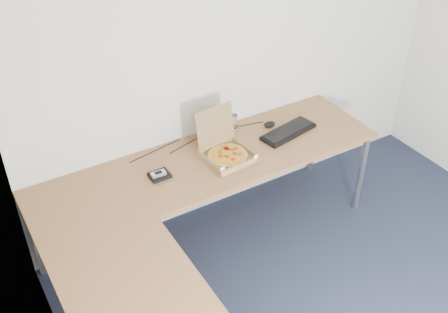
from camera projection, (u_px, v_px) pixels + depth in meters
room_shell at (435, 188)px, 2.66m from camera, size 3.50×3.50×2.50m
desk at (197, 215)px, 3.32m from camera, size 2.50×2.20×0.73m
pizza_box at (227, 153)px, 3.75m from camera, size 0.31×0.36×0.31m
drinking_glass at (233, 122)px, 4.05m from camera, size 0.06×0.06×0.11m
keyboard at (288, 132)px, 4.01m from camera, size 0.47×0.24×0.03m
mouse at (269, 124)px, 4.09m from camera, size 0.11×0.09×0.03m
wallet at (160, 175)px, 3.58m from camera, size 0.14×0.11×0.02m
phone at (158, 174)px, 3.56m from camera, size 0.10×0.05×0.02m
cable_bundle at (195, 139)px, 3.95m from camera, size 0.53×0.11×0.01m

